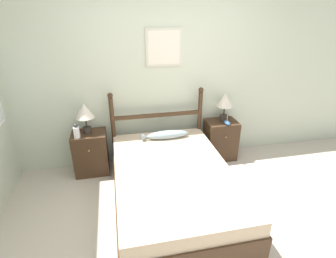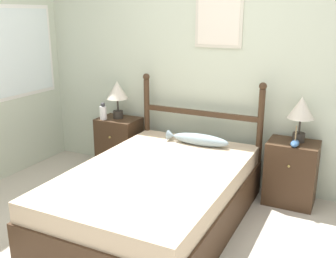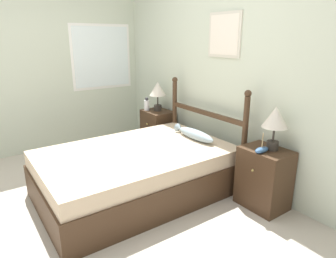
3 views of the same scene
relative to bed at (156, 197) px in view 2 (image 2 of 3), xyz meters
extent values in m
cube|color=beige|center=(0.14, 1.14, 1.03)|extent=(6.40, 0.06, 2.55)
cube|color=beige|center=(0.12, 1.10, 1.41)|extent=(0.48, 0.02, 0.49)
cube|color=silver|center=(0.12, 1.09, 1.41)|extent=(0.42, 0.01, 0.43)
cube|color=white|center=(-1.95, 0.51, 1.09)|extent=(0.01, 0.98, 0.99)
cube|color=white|center=(-1.95, 0.51, 1.09)|extent=(0.01, 0.90, 0.91)
cube|color=#3D2819|center=(0.00, 0.00, -0.08)|extent=(1.31, 1.99, 0.34)
cube|color=#CCB293|center=(0.00, 0.00, 0.17)|extent=(1.27, 1.95, 0.16)
cylinder|color=#3D2819|center=(-0.63, 0.97, 0.28)|extent=(0.06, 0.06, 1.06)
sphere|color=#3D2819|center=(-0.63, 0.97, 0.84)|extent=(0.07, 0.07, 0.07)
cylinder|color=#3D2819|center=(0.63, 0.97, 0.28)|extent=(0.06, 0.06, 1.06)
sphere|color=#3D2819|center=(0.63, 0.97, 0.84)|extent=(0.07, 0.07, 0.07)
cube|color=#3D2819|center=(0.00, 0.97, 0.52)|extent=(1.25, 0.04, 0.05)
cube|color=#3D2819|center=(-0.96, 0.90, 0.06)|extent=(0.46, 0.35, 0.61)
sphere|color=tan|center=(-0.96, 0.72, 0.19)|extent=(0.02, 0.02, 0.02)
cube|color=#3D2819|center=(0.96, 0.90, 0.06)|extent=(0.46, 0.35, 0.61)
sphere|color=tan|center=(0.96, 0.72, 0.19)|extent=(0.02, 0.02, 0.02)
cylinder|color=#2D2823|center=(-0.97, 0.91, 0.40)|extent=(0.11, 0.11, 0.09)
cylinder|color=#2D2823|center=(-0.97, 0.91, 0.52)|extent=(0.02, 0.02, 0.14)
cone|color=beige|center=(-0.97, 0.91, 0.68)|extent=(0.24, 0.24, 0.20)
cylinder|color=#2D2823|center=(0.99, 0.94, 0.40)|extent=(0.11, 0.11, 0.09)
cylinder|color=#2D2823|center=(0.99, 0.94, 0.52)|extent=(0.02, 0.02, 0.14)
cone|color=beige|center=(0.99, 0.94, 0.68)|extent=(0.24, 0.24, 0.20)
cylinder|color=white|center=(-1.09, 0.80, 0.43)|extent=(0.08, 0.08, 0.15)
sphere|color=#333338|center=(-1.09, 0.80, 0.53)|extent=(0.05, 0.05, 0.05)
ellipsoid|color=#335684|center=(0.98, 0.79, 0.39)|extent=(0.07, 0.17, 0.05)
cylinder|color=#997F56|center=(0.98, 0.79, 0.48)|extent=(0.01, 0.01, 0.14)
ellipsoid|color=#8499A3|center=(0.10, 0.74, 0.31)|extent=(0.58, 0.14, 0.11)
cone|color=#8499A3|center=(-0.22, 0.74, 0.31)|extent=(0.07, 0.10, 0.10)
camera|label=1|loc=(-0.56, -2.41, 1.89)|focal=28.00mm
camera|label=2|loc=(1.43, -2.68, 1.51)|focal=42.00mm
camera|label=3|loc=(2.61, -1.41, 1.39)|focal=32.00mm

